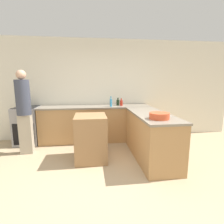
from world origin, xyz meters
TOP-DOWN VIEW (x-y plane):
  - ground_plane at (0.00, 0.00)m, footprint 14.00×14.00m
  - wall_back at (0.00, 2.41)m, footprint 8.00×0.06m
  - counter_back at (0.00, 2.07)m, footprint 2.88×0.64m
  - counter_peninsula at (1.10, 0.88)m, footprint 0.69×1.82m
  - range_oven at (-1.74, 2.07)m, footprint 0.58×0.62m
  - island_table at (-0.14, 0.93)m, footprint 0.62×0.71m
  - mixing_bowl at (1.05, 0.36)m, footprint 0.35×0.35m
  - wine_bottle_dark at (0.61, 2.14)m, footprint 0.08×0.08m
  - dish_soap_bottle at (0.39, 1.94)m, footprint 0.06×0.06m
  - hot_sauce_bottle at (0.69, 2.06)m, footprint 0.08×0.08m
  - person_by_range at (-1.55, 1.41)m, footprint 0.29×0.29m

SIDE VIEW (x-z plane):
  - ground_plane at x=0.00m, z-range 0.00..0.00m
  - island_table at x=-0.14m, z-range 0.00..0.92m
  - counter_back at x=0.00m, z-range 0.00..0.94m
  - counter_peninsula at x=1.10m, z-range 0.00..0.94m
  - range_oven at x=-1.74m, z-range 0.00..0.95m
  - mixing_bowl at x=1.05m, z-range 0.94..1.05m
  - person_by_range at x=-1.55m, z-range 0.10..1.91m
  - hot_sauce_bottle at x=0.69m, z-range 0.92..1.11m
  - wine_bottle_dark at x=0.61m, z-range 0.92..1.12m
  - dish_soap_bottle at x=0.39m, z-range 0.91..1.18m
  - wall_back at x=0.00m, z-range 0.00..2.70m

